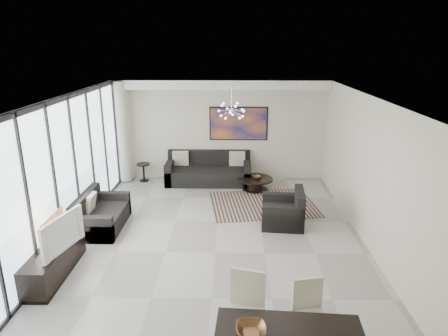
{
  "coord_description": "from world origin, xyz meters",
  "views": [
    {
      "loc": [
        0.31,
        -6.85,
        3.88
      ],
      "look_at": [
        0.14,
        1.49,
        1.25
      ],
      "focal_mm": 32.0,
      "sensor_mm": 36.0,
      "label": 1
    }
  ],
  "objects_px": {
    "coffee_table": "(255,183)",
    "television": "(57,233)",
    "tv_console": "(54,261)",
    "sofa_main": "(209,172)"
  },
  "relations": [
    {
      "from": "coffee_table",
      "to": "television",
      "type": "distance_m",
      "value": 5.66
    },
    {
      "from": "tv_console",
      "to": "television",
      "type": "xyz_separation_m",
      "value": [
        0.16,
        -0.06,
        0.58
      ]
    },
    {
      "from": "sofa_main",
      "to": "tv_console",
      "type": "xyz_separation_m",
      "value": [
        -2.4,
        -4.89,
        -0.03
      ]
    },
    {
      "from": "coffee_table",
      "to": "tv_console",
      "type": "height_order",
      "value": "tv_console"
    },
    {
      "from": "sofa_main",
      "to": "coffee_table",
      "type": "bearing_deg",
      "value": -24.72
    },
    {
      "from": "sofa_main",
      "to": "tv_console",
      "type": "bearing_deg",
      "value": -116.18
    },
    {
      "from": "sofa_main",
      "to": "television",
      "type": "bearing_deg",
      "value": -114.37
    },
    {
      "from": "television",
      "to": "sofa_main",
      "type": "bearing_deg",
      "value": -10.85
    },
    {
      "from": "sofa_main",
      "to": "television",
      "type": "xyz_separation_m",
      "value": [
        -2.24,
        -4.96,
        0.55
      ]
    },
    {
      "from": "coffee_table",
      "to": "sofa_main",
      "type": "relative_size",
      "value": 0.4
    }
  ]
}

